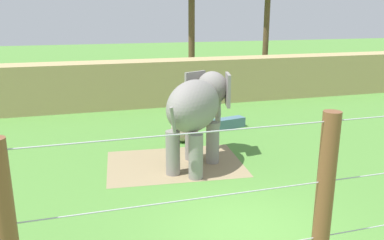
# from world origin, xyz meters

# --- Properties ---
(ground_plane) EXTENTS (120.00, 120.00, 0.00)m
(ground_plane) POSITION_xyz_m (0.00, 0.00, 0.00)
(ground_plane) COLOR #518938
(dirt_patch) EXTENTS (4.80, 3.63, 0.01)m
(dirt_patch) POSITION_xyz_m (-0.60, 4.48, 0.00)
(dirt_patch) COLOR #937F5B
(dirt_patch) RESTS_ON ground
(embankment_wall) EXTENTS (36.00, 1.80, 2.46)m
(embankment_wall) POSITION_xyz_m (0.00, 13.51, 1.23)
(embankment_wall) COLOR tan
(embankment_wall) RESTS_ON ground
(elephant) EXTENTS (3.22, 3.49, 2.99)m
(elephant) POSITION_xyz_m (0.11, 4.18, 1.98)
(elephant) COLOR gray
(elephant) RESTS_ON ground
(enrichment_ball) EXTENTS (0.97, 0.97, 0.97)m
(enrichment_ball) POSITION_xyz_m (0.32, 6.74, 0.49)
(enrichment_ball) COLOR tan
(enrichment_ball) RESTS_ON ground
(cable_fence) EXTENTS (10.04, 0.27, 3.60)m
(cable_fence) POSITION_xyz_m (-0.03, -3.03, 1.80)
(cable_fence) COLOR brown
(cable_fence) RESTS_ON ground
(feed_trough) EXTENTS (1.47, 0.78, 0.44)m
(feed_trough) POSITION_xyz_m (2.80, 8.02, 0.22)
(feed_trough) COLOR slate
(feed_trough) RESTS_ON ground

